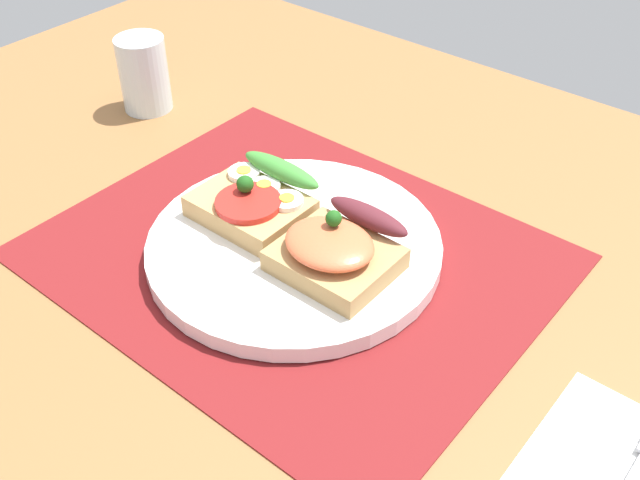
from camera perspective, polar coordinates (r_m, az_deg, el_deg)
The scene contains 8 objects.
ground_plane at distance 69.01cm, azimuth -1.93°, elevation -2.21°, with size 120.00×90.00×3.20cm, color #916136.
placemat at distance 67.87cm, azimuth -1.96°, elevation -1.10°, with size 43.40×35.04×0.30cm, color maroon.
plate at distance 67.28cm, azimuth -1.98°, elevation -0.49°, with size 26.44×26.44×1.57cm, color white.
sandwich_egg_tomato at distance 69.12cm, azimuth -4.88°, elevation 3.07°, with size 10.21×9.27×4.31cm.
sandwich_salmon at distance 62.82cm, azimuth 1.31°, elevation -0.68°, with size 9.58×9.80×5.24cm.
napkin at distance 55.82cm, azimuth 22.01°, elevation -16.44°, with size 12.45×13.56×0.60cm, color white.
fork at distance 55.71cm, azimuth 22.89°, elevation -16.14°, with size 1.62×12.86×0.32cm.
drinking_glass at distance 90.93cm, azimuth -13.25°, elevation 12.19°, with size 5.66×5.66×8.71cm, color silver.
Camera 1 is at (34.74, -38.67, 43.79)cm, focal length 42.06 mm.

